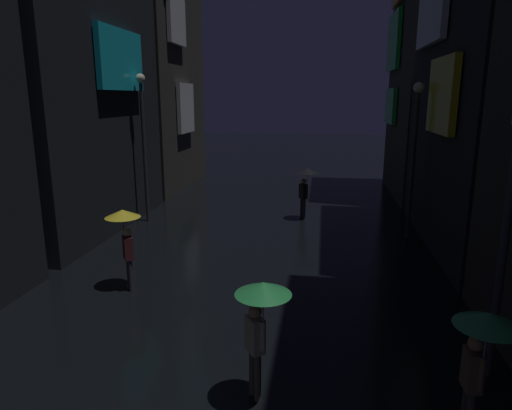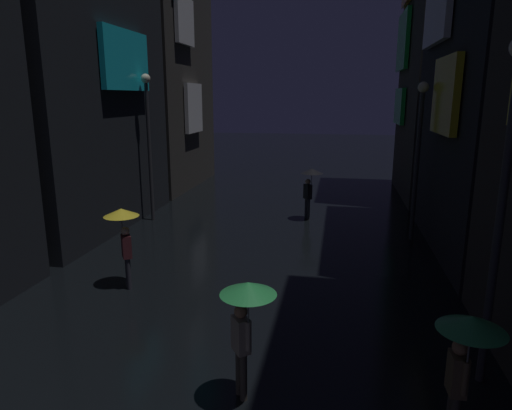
{
  "view_description": "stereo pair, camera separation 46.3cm",
  "coord_description": "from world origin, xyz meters",
  "px_view_note": "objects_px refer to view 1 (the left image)",
  "views": [
    {
      "loc": [
        1.91,
        -2.49,
        4.92
      ],
      "look_at": [
        0.0,
        10.57,
        1.77
      ],
      "focal_mm": 32.0,
      "sensor_mm": 36.0,
      "label": 1
    },
    {
      "loc": [
        2.37,
        -2.42,
        4.92
      ],
      "look_at": [
        0.0,
        10.57,
        1.77
      ],
      "focal_mm": 32.0,
      "sensor_mm": 36.0,
      "label": 2
    }
  ],
  "objects_px": {
    "pedestrian_far_right_black": "(306,179)",
    "streetlamp_right_far": "(414,143)",
    "pedestrian_foreground_left_yellow": "(124,227)",
    "streetlamp_left_far": "(143,132)",
    "pedestrian_midstreet_centre_green": "(483,341)",
    "pedestrian_near_crossing_green": "(260,308)"
  },
  "relations": [
    {
      "from": "pedestrian_foreground_left_yellow",
      "to": "pedestrian_midstreet_centre_green",
      "type": "height_order",
      "value": "same"
    },
    {
      "from": "pedestrian_far_right_black",
      "to": "pedestrian_near_crossing_green",
      "type": "bearing_deg",
      "value": -91.26
    },
    {
      "from": "pedestrian_far_right_black",
      "to": "streetlamp_right_far",
      "type": "height_order",
      "value": "streetlamp_right_far"
    },
    {
      "from": "pedestrian_far_right_black",
      "to": "pedestrian_near_crossing_green",
      "type": "relative_size",
      "value": 1.0
    },
    {
      "from": "pedestrian_foreground_left_yellow",
      "to": "pedestrian_far_right_black",
      "type": "relative_size",
      "value": 1.0
    },
    {
      "from": "pedestrian_foreground_left_yellow",
      "to": "streetlamp_left_far",
      "type": "relative_size",
      "value": 0.37
    },
    {
      "from": "pedestrian_near_crossing_green",
      "to": "pedestrian_midstreet_centre_green",
      "type": "height_order",
      "value": "same"
    },
    {
      "from": "pedestrian_far_right_black",
      "to": "streetlamp_right_far",
      "type": "xyz_separation_m",
      "value": [
        3.72,
        -2.03,
        1.71
      ]
    },
    {
      "from": "streetlamp_left_far",
      "to": "pedestrian_midstreet_centre_green",
      "type": "bearing_deg",
      "value": -50.25
    },
    {
      "from": "pedestrian_foreground_left_yellow",
      "to": "streetlamp_right_far",
      "type": "distance_m",
      "value": 9.96
    },
    {
      "from": "streetlamp_right_far",
      "to": "pedestrian_midstreet_centre_green",
      "type": "bearing_deg",
      "value": -94.7
    },
    {
      "from": "streetlamp_right_far",
      "to": "pedestrian_foreground_left_yellow",
      "type": "bearing_deg",
      "value": -144.87
    },
    {
      "from": "pedestrian_midstreet_centre_green",
      "to": "streetlamp_left_far",
      "type": "xyz_separation_m",
      "value": [
        -9.16,
        11.02,
        1.92
      ]
    },
    {
      "from": "pedestrian_foreground_left_yellow",
      "to": "streetlamp_right_far",
      "type": "xyz_separation_m",
      "value": [
        8.03,
        5.65,
        1.71
      ]
    },
    {
      "from": "pedestrian_midstreet_centre_green",
      "to": "streetlamp_left_far",
      "type": "distance_m",
      "value": 14.46
    },
    {
      "from": "pedestrian_foreground_left_yellow",
      "to": "pedestrian_far_right_black",
      "type": "bearing_deg",
      "value": 60.7
    },
    {
      "from": "pedestrian_far_right_black",
      "to": "pedestrian_midstreet_centre_green",
      "type": "height_order",
      "value": "same"
    },
    {
      "from": "pedestrian_far_right_black",
      "to": "streetlamp_left_far",
      "type": "relative_size",
      "value": 0.37
    },
    {
      "from": "pedestrian_midstreet_centre_green",
      "to": "streetlamp_left_far",
      "type": "bearing_deg",
      "value": 129.75
    },
    {
      "from": "pedestrian_foreground_left_yellow",
      "to": "streetlamp_left_far",
      "type": "bearing_deg",
      "value": 106.99
    },
    {
      "from": "pedestrian_near_crossing_green",
      "to": "streetlamp_left_far",
      "type": "height_order",
      "value": "streetlamp_left_far"
    },
    {
      "from": "pedestrian_near_crossing_green",
      "to": "streetlamp_right_far",
      "type": "distance_m",
      "value": 10.58
    }
  ]
}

